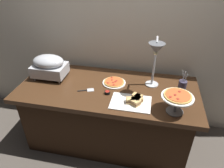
% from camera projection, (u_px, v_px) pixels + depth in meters
% --- Properties ---
extents(ground_plane, '(8.00, 8.00, 0.00)m').
position_uv_depth(ground_plane, '(108.00, 138.00, 2.60)').
color(ground_plane, '#4C443D').
extents(back_wall, '(4.40, 0.04, 2.40)m').
position_uv_depth(back_wall, '(117.00, 32.00, 2.37)').
color(back_wall, beige).
rests_on(back_wall, ground_plane).
extents(buffet_table, '(1.90, 0.84, 0.76)m').
position_uv_depth(buffet_table, '(108.00, 114.00, 2.39)').
color(buffet_table, '#422816').
rests_on(buffet_table, ground_plane).
extents(chafing_dish, '(0.37, 0.26, 0.27)m').
position_uv_depth(chafing_dish, '(49.00, 65.00, 2.29)').
color(chafing_dish, '#B7BABF').
rests_on(chafing_dish, buffet_table).
extents(heat_lamp, '(0.15, 0.31, 0.55)m').
position_uv_depth(heat_lamp, '(156.00, 53.00, 1.90)').
color(heat_lamp, '#B7BABF').
rests_on(heat_lamp, buffet_table).
extents(pizza_plate_front, '(0.25, 0.25, 0.03)m').
position_uv_depth(pizza_plate_front, '(114.00, 82.00, 2.25)').
color(pizza_plate_front, white).
rests_on(pizza_plate_front, buffet_table).
extents(pizza_plate_center, '(0.28, 0.28, 0.19)m').
position_uv_depth(pizza_plate_center, '(177.00, 98.00, 1.78)').
color(pizza_plate_center, '#595B60').
rests_on(pizza_plate_center, buffet_table).
extents(sandwich_platter, '(0.38, 0.27, 0.06)m').
position_uv_depth(sandwich_platter, '(134.00, 101.00, 1.96)').
color(sandwich_platter, white).
rests_on(sandwich_platter, buffet_table).
extents(sauce_cup_near, '(0.06, 0.06, 0.03)m').
position_uv_depth(sauce_cup_near, '(107.00, 92.00, 2.08)').
color(sauce_cup_near, black).
rests_on(sauce_cup_near, buffet_table).
extents(utensil_holder, '(0.08, 0.08, 0.23)m').
position_uv_depth(utensil_holder, '(182.00, 85.00, 2.12)').
color(utensil_holder, '#383347').
rests_on(utensil_holder, buffet_table).
extents(serving_spatula, '(0.17, 0.09, 0.01)m').
position_uv_depth(serving_spatula, '(87.00, 90.00, 2.14)').
color(serving_spatula, '#B7BABF').
rests_on(serving_spatula, buffet_table).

